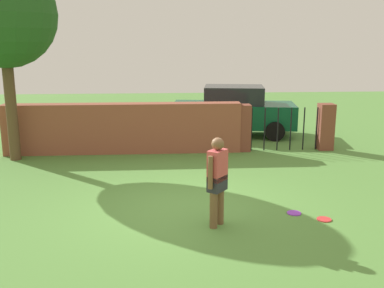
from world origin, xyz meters
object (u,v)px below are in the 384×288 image
person (217,178)px  car (233,111)px  tree (3,15)px  frisbee_purple (294,213)px  frisbee_red (324,219)px

person → car: 7.99m
tree → frisbee_purple: tree is taller
person → frisbee_red: bearing=-47.8°
frisbee_purple → frisbee_red: 0.58m
person → frisbee_red: (2.03, 0.13, -0.89)m
car → frisbee_purple: bearing=-81.6°
person → car: (1.54, 7.84, -0.04)m
car → frisbee_purple: car is taller
tree → frisbee_red: bearing=-34.2°
person → car: car is taller
frisbee_purple → tree: bearing=145.9°
frisbee_red → car: bearing=93.6°
car → frisbee_red: 7.77m
person → tree: bearing=84.4°
tree → car: tree is taller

